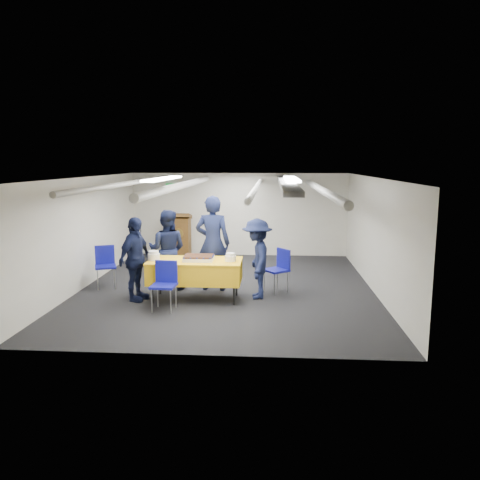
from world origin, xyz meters
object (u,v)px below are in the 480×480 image
at_px(podium, 180,235).
at_px(chair_right, 279,266).
at_px(serving_table, 195,271).
at_px(sailor_c, 135,259).
at_px(sheet_cake, 199,258).
at_px(chair_near, 165,280).
at_px(sailor_b, 167,249).
at_px(sailor_d, 257,259).
at_px(chair_left, 105,262).
at_px(sailor_a, 213,243).

distance_m(podium, chair_right, 4.22).
height_order(serving_table, sailor_c, sailor_c).
xyz_separation_m(sheet_cake, chair_near, (-0.52, -0.61, -0.29)).
bearing_deg(podium, sheet_cake, -73.84).
height_order(serving_table, sailor_b, sailor_b).
bearing_deg(sheet_cake, sailor_d, 10.88).
height_order(chair_left, sailor_d, sailor_d).
relative_size(sheet_cake, sailor_a, 0.29).
xyz_separation_m(chair_right, sailor_d, (-0.44, -0.49, 0.24)).
height_order(podium, chair_near, podium).
relative_size(chair_right, sailor_d, 0.56).
bearing_deg(sailor_a, serving_table, 75.05).
xyz_separation_m(sailor_b, sailor_d, (1.88, -0.56, -0.05)).
distance_m(sheet_cake, chair_right, 1.71).
relative_size(sheet_cake, sailor_b, 0.35).
bearing_deg(sailor_d, chair_left, -105.46).
relative_size(sailor_a, sailor_d, 1.26).
xyz_separation_m(chair_near, sailor_b, (-0.26, 1.38, 0.29)).
height_order(serving_table, sailor_a, sailor_a).
bearing_deg(sailor_a, sailor_b, 1.97).
bearing_deg(chair_right, chair_left, 178.29).
bearing_deg(sheet_cake, chair_right, 24.51).
relative_size(sheet_cake, podium, 0.45).
bearing_deg(sailor_b, sailor_c, 67.91).
distance_m(serving_table, sheet_cake, 0.27).
bearing_deg(serving_table, sailor_b, 133.13).
relative_size(chair_left, sailor_c, 0.54).
relative_size(chair_near, sailor_c, 0.54).
distance_m(sailor_b, sailor_d, 1.96).
height_order(chair_near, sailor_d, sailor_d).
relative_size(podium, chair_left, 1.44).
bearing_deg(chair_left, chair_right, -1.71).
xyz_separation_m(chair_right, sailor_a, (-1.36, 0.03, 0.44)).
distance_m(sailor_a, sailor_c, 1.62).
relative_size(sailor_a, sailor_c, 1.22).
xyz_separation_m(serving_table, sailor_d, (1.17, 0.20, 0.21)).
distance_m(serving_table, sailor_d, 1.20).
bearing_deg(sailor_d, sailor_b, -111.52).
xyz_separation_m(chair_near, chair_left, (-1.60, 1.42, 0.00)).
xyz_separation_m(chair_right, sailor_c, (-2.73, -0.82, 0.27)).
distance_m(podium, sailor_a, 3.50).
height_order(sheet_cake, sailor_b, sailor_b).
distance_m(chair_left, sailor_a, 2.34).
height_order(serving_table, chair_near, chair_near).
height_order(chair_right, chair_left, same).
relative_size(serving_table, chair_left, 2.03).
relative_size(chair_right, sailor_a, 0.45).
bearing_deg(chair_left, sheet_cake, -20.91).
distance_m(sheet_cake, sailor_c, 1.20).
distance_m(podium, sailor_b, 3.21).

